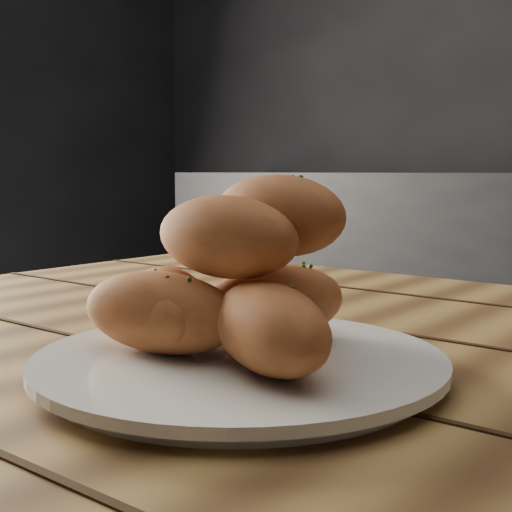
{
  "coord_description": "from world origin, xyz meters",
  "views": [
    {
      "loc": [
        0.72,
        -0.72,
        0.9
      ],
      "look_at": [
        0.39,
        -0.3,
        0.84
      ],
      "focal_mm": 50.0,
      "sensor_mm": 36.0,
      "label": 1
    }
  ],
  "objects": [
    {
      "name": "plate",
      "position": [
        0.39,
        -0.32,
        0.76
      ],
      "size": [
        0.31,
        0.31,
        0.02
      ],
      "color": "white",
      "rests_on": "table"
    },
    {
      "name": "bread_rolls",
      "position": [
        0.38,
        -0.32,
        0.82
      ],
      "size": [
        0.26,
        0.21,
        0.13
      ],
      "color": "#BA6633",
      "rests_on": "plate"
    },
    {
      "name": "table",
      "position": [
        0.56,
        -0.21,
        0.66
      ],
      "size": [
        1.58,
        0.92,
        0.75
      ],
      "color": "olive",
      "rests_on": "ground"
    }
  ]
}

